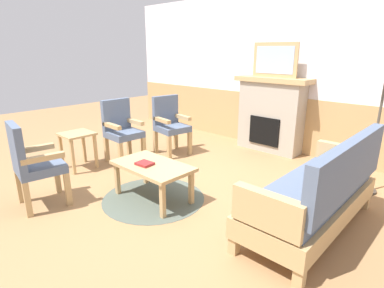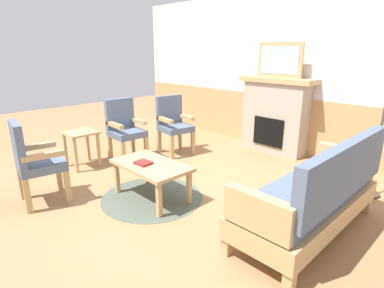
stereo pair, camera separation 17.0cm
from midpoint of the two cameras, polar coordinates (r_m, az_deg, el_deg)
ground_plane at (r=3.98m, az=-2.42°, el=-8.63°), size 14.00×14.00×0.00m
wall_back at (r=5.67m, az=17.83°, el=12.07°), size 7.20×0.14×2.70m
fireplace at (r=5.54m, az=15.97°, el=5.23°), size 1.30×0.44×1.28m
framed_picture at (r=5.44m, az=16.77°, el=14.62°), size 0.80×0.04×0.56m
couch at (r=3.21m, az=22.91°, el=-8.79°), size 0.70×1.80×0.98m
coffee_table at (r=3.68m, az=-6.25°, el=-4.41°), size 0.96×0.56×0.44m
round_rug at (r=3.83m, az=-6.07°, el=-9.74°), size 1.23×1.23×0.01m
book_on_table at (r=3.65m, az=-7.67°, el=-3.48°), size 0.20×0.17×0.03m
armchair_near_fireplace at (r=5.27m, az=-2.55°, el=4.03°), size 0.55×0.55×0.98m
armchair_by_window_left at (r=5.03m, az=-11.40°, el=3.06°), size 0.50×0.50×0.98m
armchair_front_left at (r=3.89m, az=-26.13°, el=-2.51°), size 0.55×0.55×0.98m
side_table at (r=4.91m, az=-18.91°, el=0.87°), size 0.44×0.44×0.55m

